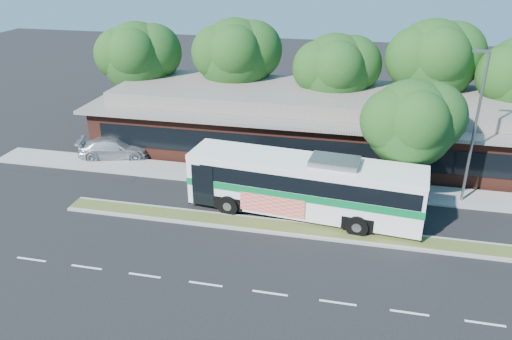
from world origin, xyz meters
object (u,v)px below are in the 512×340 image
object	(u,v)px
transit_bus	(305,182)
sedan	(115,148)
sidewalk_tree	(417,122)
lamp_post	(475,125)

from	to	relation	value
transit_bus	sedan	xyz separation A→B (m)	(-14.48, 5.41, -1.32)
sidewalk_tree	transit_bus	bearing A→B (deg)	-152.60
transit_bus	sedan	world-z (taller)	transit_bus
lamp_post	transit_bus	distance (m)	10.14
lamp_post	sedan	size ratio (longest dim) A/B	1.78
sidewalk_tree	sedan	bearing A→B (deg)	173.33
lamp_post	sidewalk_tree	xyz separation A→B (m)	(-3.20, -0.58, 0.13)
lamp_post	sedan	distance (m)	23.96
lamp_post	transit_bus	world-z (taller)	lamp_post
lamp_post	transit_bus	xyz separation A→B (m)	(-9.04, -3.61, -2.85)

